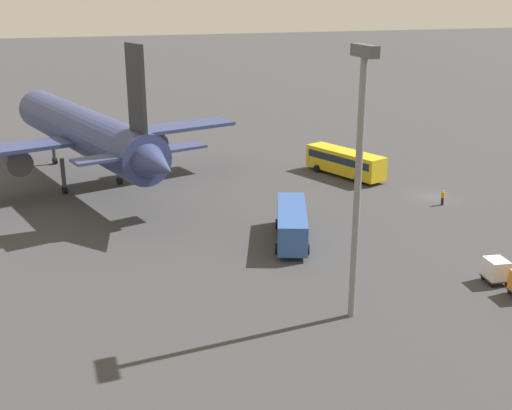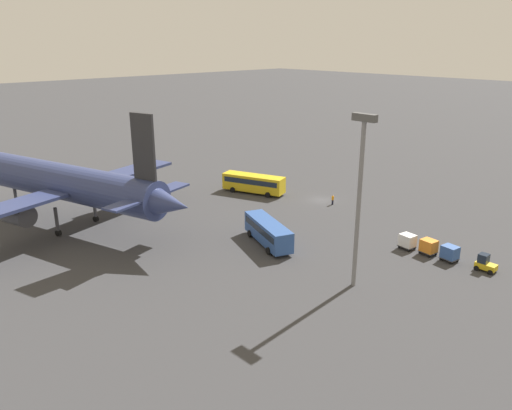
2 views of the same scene
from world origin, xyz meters
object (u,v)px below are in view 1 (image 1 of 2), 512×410
object	(u,v)px
worker_person	(443,198)
cargo_cart_white	(496,269)
shuttle_bus_far	(292,222)
shuttle_bus_near	(345,161)
airplane	(85,132)

from	to	relation	value
worker_person	cargo_cart_white	bearing A→B (deg)	157.59
shuttle_bus_far	cargo_cart_white	distance (m)	18.86
shuttle_bus_near	shuttle_bus_far	size ratio (longest dim) A/B	1.09
airplane	shuttle_bus_far	world-z (taller)	airplane
shuttle_bus_far	worker_person	world-z (taller)	shuttle_bus_far
shuttle_bus_near	cargo_cart_white	xyz separation A→B (m)	(-33.20, 2.65, -0.82)
airplane	shuttle_bus_far	xyz separation A→B (m)	(-25.03, -16.94, -4.92)
shuttle_bus_near	cargo_cart_white	size ratio (longest dim) A/B	5.41
shuttle_bus_near	worker_person	distance (m)	15.28
worker_person	cargo_cart_white	world-z (taller)	cargo_cart_white
airplane	shuttle_bus_far	distance (m)	30.62
shuttle_bus_far	shuttle_bus_near	bearing A→B (deg)	-17.64
airplane	cargo_cart_white	xyz separation A→B (m)	(-39.19, -29.37, -5.67)
shuttle_bus_far	airplane	bearing A→B (deg)	54.82
airplane	shuttle_bus_far	size ratio (longest dim) A/B	4.13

